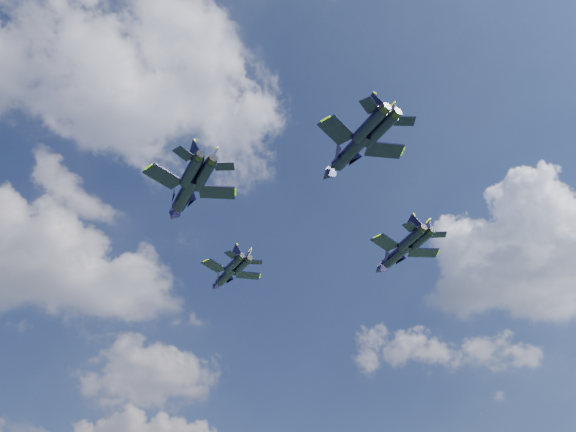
# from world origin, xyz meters

# --- Properties ---
(jet_lead) EXTENTS (11.78, 15.40, 3.64)m
(jet_lead) POSITION_xyz_m (-6.51, 18.64, 55.71)
(jet_lead) COLOR black
(jet_left) EXTENTS (14.03, 17.98, 4.31)m
(jet_left) POSITION_xyz_m (-19.77, -4.43, 54.60)
(jet_left) COLOR black
(jet_right) EXTENTS (13.22, 16.79, 4.05)m
(jet_right) POSITION_xyz_m (18.26, -1.55, 54.54)
(jet_right) COLOR black
(jet_slot) EXTENTS (13.71, 17.82, 4.23)m
(jet_slot) POSITION_xyz_m (-0.05, -19.97, 56.82)
(jet_slot) COLOR black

